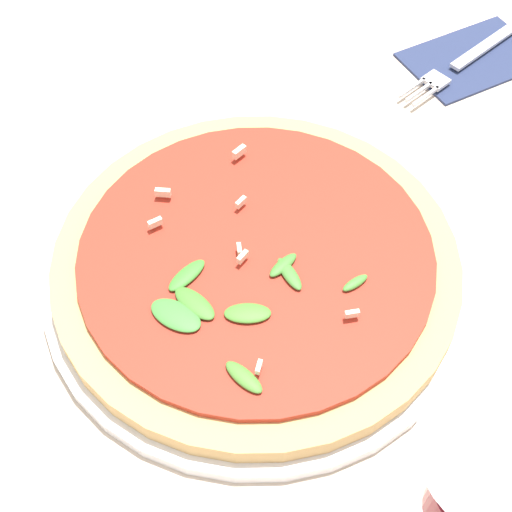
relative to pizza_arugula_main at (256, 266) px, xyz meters
The scene contains 5 objects.
ground_plane 0.04m from the pizza_arugula_main, 107.62° to the right, with size 6.00×6.00×0.00m, color beige.
pizza_arugula_main is the anchor object (origin of this frame).
wine_glass 0.27m from the pizza_arugula_main, 88.90° to the left, with size 0.09×0.09×0.18m.
napkin 0.38m from the pizza_arugula_main, 158.21° to the right, with size 0.15×0.10×0.01m.
fork 0.37m from the pizza_arugula_main, 158.03° to the right, with size 0.21×0.06×0.00m.
Camera 1 is at (0.18, 0.34, 0.50)m, focal length 50.00 mm.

